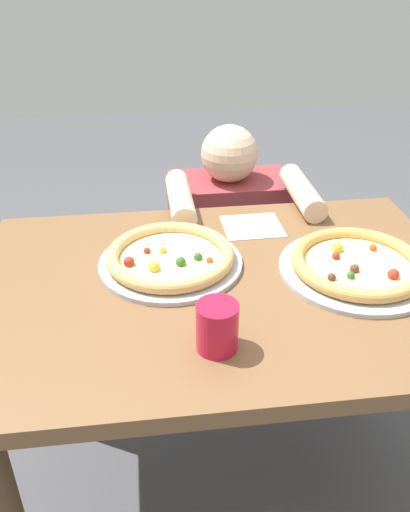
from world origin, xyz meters
name	(u,v)px	position (x,y,z in m)	size (l,w,h in m)	color
ground_plane	(219,485)	(0.00, 0.00, 0.00)	(8.00, 8.00, 0.00)	#4C4C51
dining_table	(223,323)	(0.00, 0.00, 0.63)	(1.15, 0.79, 0.75)	brown
pizza_near	(358,266)	(0.32, 0.00, 0.77)	(0.37, 0.37, 0.04)	#B7B7BC
pizza_far	(170,258)	(-0.12, 0.09, 0.77)	(0.35, 0.35, 0.04)	#B7B7BC
drink_cup_colored	(217,327)	(-0.05, -0.23, 0.80)	(0.08, 0.08, 0.10)	red
paper_napkin	(252,226)	(0.12, 0.26, 0.75)	(0.16, 0.14, 0.00)	white
diner_seated	(227,264)	(0.12, 0.62, 0.41)	(0.44, 0.53, 0.92)	#333847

